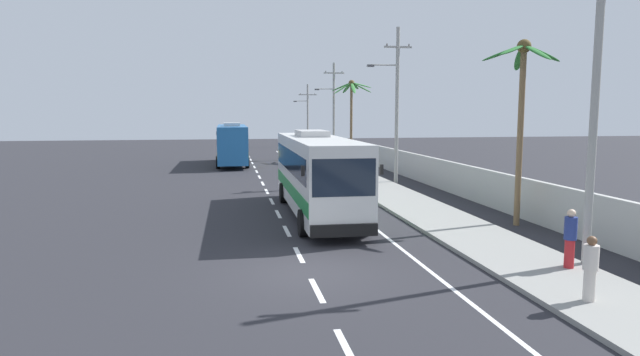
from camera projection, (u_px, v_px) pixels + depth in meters
The scene contains 15 objects.
ground_plane at pixel (307, 272), 16.09m from camera, with size 160.00×160.00×0.00m, color #28282D.
sidewalk_kerb at pixel (414, 206), 27.01m from camera, with size 3.20×90.00×0.14m, color gray.
lane_markings at pixel (307, 195), 31.03m from camera, with size 3.74×71.45×0.01m.
boundary_wall at pixel (453, 178), 31.46m from camera, with size 0.24×60.00×1.81m, color #B2B2AD.
coach_bus_foreground at pixel (317, 172), 24.74m from camera, with size 2.92×12.17×3.81m.
coach_bus_far_lane at pixel (232, 143), 48.33m from camera, with size 2.94×10.94×3.76m.
motorcycle_beside_bus at pixel (325, 177), 34.04m from camera, with size 0.56×1.96×1.66m.
pedestrian_near_kerb at pixel (570, 237), 15.89m from camera, with size 0.36×0.36×1.75m.
pedestrian_midwalk at pixel (590, 267), 13.10m from camera, with size 0.36×0.36×1.60m.
utility_pole_nearest at pixel (595, 98), 15.89m from camera, with size 2.29×0.24×9.78m.
utility_pole_mid at pixel (396, 102), 35.27m from camera, with size 2.93×0.24×10.07m.
utility_pole_far at pixel (333, 108), 54.62m from camera, with size 2.97×0.24×9.55m.
utility_pole_distant at pixel (307, 113), 74.10m from camera, with size 3.18×0.24×8.41m.
palm_nearest at pixel (522, 90), 22.01m from camera, with size 3.15×3.07×7.58m.
palm_second at pixel (352, 99), 51.76m from camera, with size 3.85×3.88×7.69m.
Camera 1 is at (-2.26, -15.48, 4.69)m, focal length 30.60 mm.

